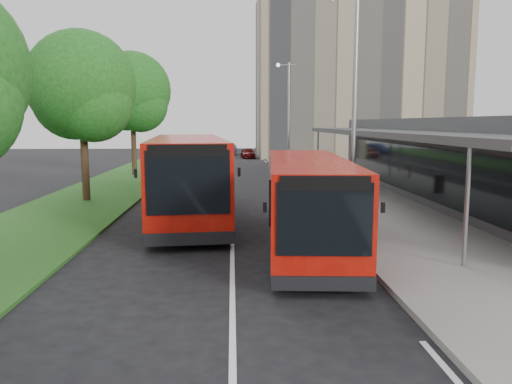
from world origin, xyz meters
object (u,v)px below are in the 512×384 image
litter_bin (348,184)px  bollard (310,171)px  lamp_post_far (287,110)px  bus_second (188,177)px  tree_far (132,96)px  lamp_post_near (352,95)px  tree_mid (82,92)px  car_near (248,153)px  car_far (226,149)px  bus_main (307,202)px

litter_bin → bollard: litter_bin is taller
lamp_post_far → bus_second: 18.47m
tree_far → lamp_post_near: 22.08m
tree_mid → car_near: size_ratio=2.40×
tree_mid → car_far: bearing=79.9°
tree_mid → car_far: size_ratio=2.01×
lamp_post_far → tree_mid: bearing=-130.7°
tree_far → bus_main: bearing=-66.3°
lamp_post_near → bollard: 15.91m
bus_main → car_near: size_ratio=2.88×
lamp_post_far → car_far: lamp_post_far is taller
tree_far → car_far: tree_far is taller
bus_second → car_far: size_ratio=2.85×
tree_mid → car_near: bearing=73.7°
bollard → car_near: car_near is taller
bollard → car_near: 21.76m
tree_mid → bollard: 15.38m
car_near → lamp_post_near: bearing=-91.1°
car_far → lamp_post_far: bearing=-61.4°
bollard → car_far: (-5.76, 27.44, 0.05)m
lamp_post_near → bollard: bearing=86.3°
tree_far → lamp_post_far: bearing=4.9°
tree_far → car_near: bearing=63.9°
tree_mid → car_far: (6.36, 35.72, -4.55)m
lamp_post_far → car_near: size_ratio=2.37×
litter_bin → lamp_post_far: bearing=99.4°
tree_mid → bus_second: size_ratio=0.70×
tree_mid → lamp_post_near: size_ratio=1.01×
tree_far → litter_bin: tree_far is taller
bus_main → tree_mid: bearing=139.6°
tree_far → bollard: 13.64m
tree_mid → bollard: size_ratio=8.75×
bollard → car_far: size_ratio=0.23×
lamp_post_far → litter_bin: size_ratio=8.50×
lamp_post_near → litter_bin: 9.50m
bus_main → car_far: (-2.95, 44.89, -0.72)m
lamp_post_far → car_near: (-2.40, 16.83, -4.14)m
tree_mid → bus_main: tree_mid is taller
bus_main → car_far: bearing=98.0°
tree_mid → car_near: (8.73, 29.78, -4.64)m
tree_far → car_far: bearing=75.0°
bus_second → litter_bin: bus_second is taller
lamp_post_near → car_near: lamp_post_near is taller
car_far → bus_second: bearing=-74.8°
tree_mid → bus_second: bearing=-39.2°
bus_main → car_far: bus_main is taller
lamp_post_near → lamp_post_far: size_ratio=1.00×
bus_second → bollard: size_ratio=12.43×
tree_far → bus_second: (5.25, -16.29, -4.02)m
tree_far → car_far: 25.06m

